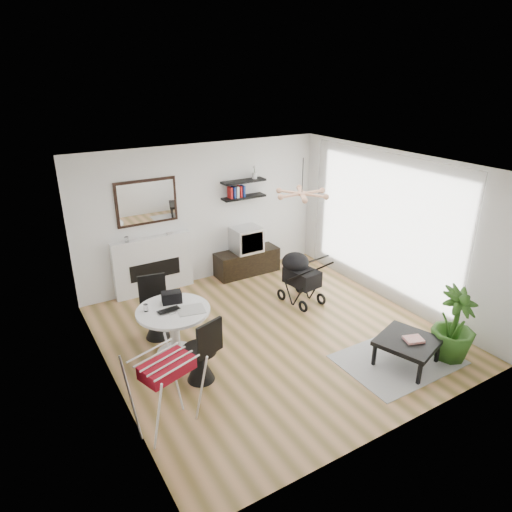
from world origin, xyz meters
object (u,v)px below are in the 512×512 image
coffee_table (408,342)px  potted_plant (455,325)px  tv_console (247,262)px  stroller (300,279)px  drying_rack (166,392)px  fireplace (153,258)px  crt_tv (246,239)px  dining_table (174,325)px

coffee_table → potted_plant: 0.74m
tv_console → potted_plant: (1.07, -4.13, 0.30)m
coffee_table → potted_plant: potted_plant is taller
stroller → potted_plant: size_ratio=0.91×
drying_rack → potted_plant: (4.07, -0.76, 0.02)m
fireplace → tv_console: fireplace is taller
fireplace → crt_tv: 1.92m
tv_console → crt_tv: (-0.01, -0.00, 0.50)m
fireplace → potted_plant: (2.99, -4.30, -0.13)m
dining_table → potted_plant: 4.04m
stroller → potted_plant: bearing=-79.4°
fireplace → crt_tv: fireplace is taller
fireplace → dining_table: fireplace is taller
dining_table → potted_plant: potted_plant is taller
tv_console → dining_table: dining_table is taller
drying_rack → stroller: size_ratio=1.00×
tv_console → crt_tv: size_ratio=2.32×
tv_console → potted_plant: 4.28m
tv_console → drying_rack: (-3.00, -3.38, 0.28)m
stroller → coffee_table: bearing=-93.6°
dining_table → drying_rack: bearing=-114.9°
coffee_table → tv_console: bearing=95.5°
coffee_table → potted_plant: (0.69, -0.22, 0.19)m
fireplace → stroller: fireplace is taller
drying_rack → coffee_table: bearing=-27.0°
potted_plant → crt_tv: bearing=104.7°
dining_table → coffee_table: dining_table is taller
stroller → potted_plant: (0.85, -2.59, 0.12)m
crt_tv → drying_rack: size_ratio=0.57×
coffee_table → potted_plant: bearing=-17.7°
fireplace → stroller: (2.14, -1.71, -0.25)m
tv_console → drying_rack: 4.53m
crt_tv → stroller: crt_tv is taller
dining_table → fireplace: bearing=78.4°
drying_rack → dining_table: bearing=47.1°
crt_tv → drying_rack: 4.51m
coffee_table → dining_table: bearing=145.4°
dining_table → potted_plant: size_ratio=0.96×
drying_rack → potted_plant: size_ratio=0.91×
drying_rack → crt_tv: bearing=30.5°
tv_console → dining_table: 3.12m
fireplace → crt_tv: (1.91, -0.17, 0.07)m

